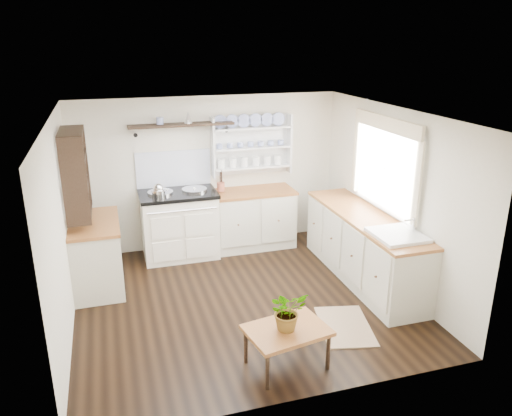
# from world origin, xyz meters

# --- Properties ---
(floor) EXTENTS (4.00, 3.80, 0.01)m
(floor) POSITION_xyz_m (0.00, 0.00, 0.00)
(floor) COLOR black
(floor) RESTS_ON ground
(wall_back) EXTENTS (4.00, 0.02, 2.30)m
(wall_back) POSITION_xyz_m (0.00, 1.90, 1.15)
(wall_back) COLOR beige
(wall_back) RESTS_ON ground
(wall_right) EXTENTS (0.02, 3.80, 2.30)m
(wall_right) POSITION_xyz_m (2.00, 0.00, 1.15)
(wall_right) COLOR beige
(wall_right) RESTS_ON ground
(wall_left) EXTENTS (0.02, 3.80, 2.30)m
(wall_left) POSITION_xyz_m (-2.00, 0.00, 1.15)
(wall_left) COLOR beige
(wall_left) RESTS_ON ground
(ceiling) EXTENTS (4.00, 3.80, 0.01)m
(ceiling) POSITION_xyz_m (0.00, 0.00, 2.30)
(ceiling) COLOR white
(ceiling) RESTS_ON wall_back
(window) EXTENTS (0.08, 1.55, 1.22)m
(window) POSITION_xyz_m (1.95, 0.15, 1.56)
(window) COLOR white
(window) RESTS_ON wall_right
(aga_cooker) EXTENTS (1.11, 0.76, 1.02)m
(aga_cooker) POSITION_xyz_m (-0.53, 1.57, 0.50)
(aga_cooker) COLOR white
(aga_cooker) RESTS_ON floor
(back_cabinets) EXTENTS (1.27, 0.63, 0.90)m
(back_cabinets) POSITION_xyz_m (0.60, 1.60, 0.46)
(back_cabinets) COLOR beige
(back_cabinets) RESTS_ON floor
(right_cabinets) EXTENTS (0.62, 2.43, 0.90)m
(right_cabinets) POSITION_xyz_m (1.70, 0.10, 0.46)
(right_cabinets) COLOR beige
(right_cabinets) RESTS_ON floor
(belfast_sink) EXTENTS (0.55, 0.60, 0.45)m
(belfast_sink) POSITION_xyz_m (1.70, -0.65, 0.80)
(belfast_sink) COLOR white
(belfast_sink) RESTS_ON right_cabinets
(left_cabinets) EXTENTS (0.62, 1.13, 0.90)m
(left_cabinets) POSITION_xyz_m (-1.70, 0.90, 0.46)
(left_cabinets) COLOR beige
(left_cabinets) RESTS_ON floor
(plate_rack) EXTENTS (1.20, 0.22, 0.90)m
(plate_rack) POSITION_xyz_m (0.65, 1.86, 1.56)
(plate_rack) COLOR white
(plate_rack) RESTS_ON wall_back
(high_shelf) EXTENTS (1.50, 0.29, 0.16)m
(high_shelf) POSITION_xyz_m (-0.40, 1.78, 1.91)
(high_shelf) COLOR black
(high_shelf) RESTS_ON wall_back
(left_shelving) EXTENTS (0.28, 0.80, 1.05)m
(left_shelving) POSITION_xyz_m (-1.84, 0.90, 1.55)
(left_shelving) COLOR black
(left_shelving) RESTS_ON wall_left
(kettle) EXTENTS (0.19, 0.19, 0.24)m
(kettle) POSITION_xyz_m (-0.81, 1.45, 1.05)
(kettle) COLOR silver
(kettle) RESTS_ON aga_cooker
(utensil_crock) EXTENTS (0.12, 0.12, 0.13)m
(utensil_crock) POSITION_xyz_m (0.13, 1.68, 0.98)
(utensil_crock) COLOR #9F503A
(utensil_crock) RESTS_ON back_cabinets
(center_table) EXTENTS (0.86, 0.68, 0.42)m
(center_table) POSITION_xyz_m (0.06, -1.40, 0.38)
(center_table) COLOR brown
(center_table) RESTS_ON floor
(potted_plant) EXTENTS (0.41, 0.38, 0.40)m
(potted_plant) POSITION_xyz_m (0.06, -1.40, 0.62)
(potted_plant) COLOR #3F7233
(potted_plant) RESTS_ON center_table
(floor_rug) EXTENTS (0.72, 0.95, 0.02)m
(floor_rug) POSITION_xyz_m (0.94, -0.94, 0.01)
(floor_rug) COLOR #87664E
(floor_rug) RESTS_ON floor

